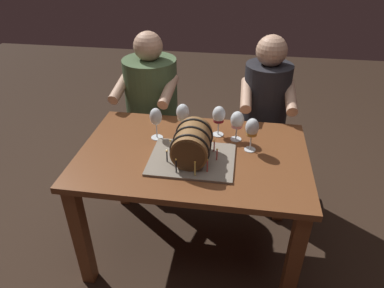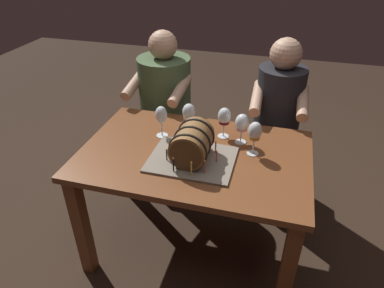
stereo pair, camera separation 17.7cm
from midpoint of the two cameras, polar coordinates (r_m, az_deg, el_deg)
ground_plane at (r=2.36m, az=2.57°, el=-16.22°), size 8.00×8.00×0.00m
dining_table at (r=1.95m, az=3.00°, el=-4.38°), size 1.24×0.80×0.72m
barrel_cake at (r=1.77m, az=2.85°, el=-0.38°), size 0.44×0.35×0.21m
wine_glass_amber at (r=1.85m, az=13.00°, el=1.79°), size 0.07×0.07×0.19m
wine_glass_red at (r=1.98m, az=7.88°, el=4.27°), size 0.07×0.07×0.18m
wine_glass_white at (r=2.02m, az=1.99°, el=5.01°), size 0.08×0.08×0.18m
wine_glass_empty at (r=1.97m, az=-2.52°, el=4.59°), size 0.07×0.07×0.19m
wine_glass_rose at (r=1.94m, az=10.79°, el=3.20°), size 0.08×0.08×0.18m
person_seated_left at (r=2.61m, az=-2.39°, el=4.85°), size 0.42×0.50×1.19m
person_seated_right at (r=2.52m, az=15.36°, el=1.86°), size 0.36×0.45×1.19m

